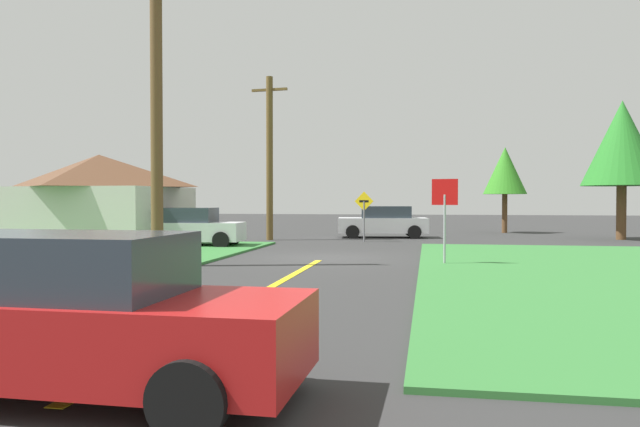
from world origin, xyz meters
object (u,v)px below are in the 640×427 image
direction_sign (364,211)px  pine_tree_center (505,171)px  car_behind_on_main_road (69,316)px  barn (99,200)px  utility_pole_mid (270,156)px  oak_tree_left (622,144)px  stop_sign (445,205)px  parked_car_near_building (194,227)px  car_approaching_junction (383,222)px  utility_pole_near (157,115)px

direction_sign → pine_tree_center: bearing=50.4°
car_behind_on_main_road → barn: (-10.65, 18.98, 1.15)m
utility_pole_mid → oak_tree_left: 17.15m
utility_pole_mid → barn: utility_pole_mid is taller
stop_sign → direction_sign: bearing=-57.4°
parked_car_near_building → oak_tree_left: size_ratio=0.58×
car_approaching_junction → direction_sign: 3.28m
direction_sign → oak_tree_left: size_ratio=0.34×
utility_pole_near → pine_tree_center: size_ratio=1.72×
stop_sign → parked_car_near_building: size_ratio=0.65×
car_approaching_junction → utility_pole_near: bearing=62.2°
barn → utility_pole_mid: bearing=31.5°
utility_pole_near → barn: bearing=129.3°
direction_sign → oak_tree_left: 13.13m
car_approaching_junction → oak_tree_left: 12.19m
stop_sign → utility_pole_mid: (-8.02, 10.22, 2.23)m
parked_car_near_building → pine_tree_center: size_ratio=0.79×
car_approaching_junction → utility_pole_mid: size_ratio=0.60×
utility_pole_near → parked_car_near_building: bearing=103.5°
direction_sign → car_approaching_junction: bearing=77.9°
car_behind_on_main_road → parked_car_near_building: size_ratio=1.16×
stop_sign → direction_sign: 10.49m
oak_tree_left → pine_tree_center: oak_tree_left is taller
parked_car_near_building → pine_tree_center: pine_tree_center is taller
parked_car_near_building → barn: 4.80m
car_behind_on_main_road → utility_pole_near: utility_pole_near is taller
stop_sign → car_approaching_junction: 13.39m
stop_sign → pine_tree_center: bearing=-88.3°
stop_sign → oak_tree_left: size_ratio=0.38×
utility_pole_mid → barn: bearing=-148.5°
car_behind_on_main_road → direction_sign: direction_sign is taller
stop_sign → utility_pole_mid: bearing=-38.3°
direction_sign → oak_tree_left: oak_tree_left is taller
utility_pole_near → oak_tree_left: size_ratio=1.28×
car_approaching_junction → pine_tree_center: pine_tree_center is taller
pine_tree_center → parked_car_near_building: bearing=-136.4°
oak_tree_left → parked_car_near_building: bearing=-157.1°
pine_tree_center → car_behind_on_main_road: bearing=-104.1°
car_approaching_junction → pine_tree_center: bearing=-146.3°
car_behind_on_main_road → pine_tree_center: 32.74m
barn → direction_sign: bearing=18.4°
direction_sign → pine_tree_center: size_ratio=0.46×
utility_pole_mid → barn: size_ratio=1.14×
parked_car_near_building → utility_pole_near: bearing=-80.3°
car_behind_on_main_road → utility_pole_mid: bearing=101.0°
utility_pole_near → oak_tree_left: utility_pole_near is taller
oak_tree_left → utility_pole_mid: bearing=-169.1°
stop_sign → car_behind_on_main_road: bearing=86.3°
parked_car_near_building → utility_pole_mid: (1.99, 4.68, 3.24)m
parked_car_near_building → oak_tree_left: oak_tree_left is taller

